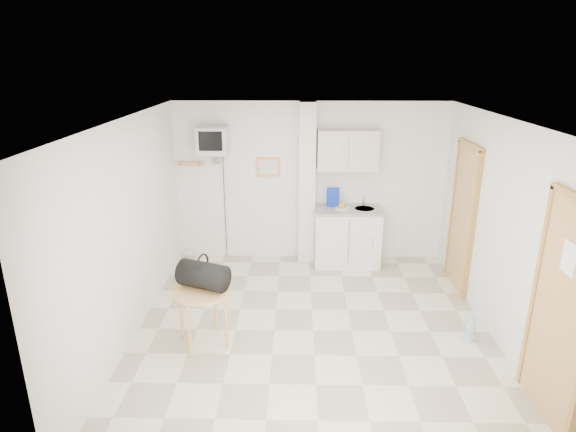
{
  "coord_description": "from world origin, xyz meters",
  "views": [
    {
      "loc": [
        -0.2,
        -5.04,
        3.14
      ],
      "look_at": [
        -0.31,
        0.6,
        1.25
      ],
      "focal_mm": 30.0,
      "sensor_mm": 36.0,
      "label": 1
    }
  ],
  "objects_px": {
    "duffel_bag": "(203,275)",
    "water_bottle": "(470,328)",
    "crt_television": "(213,141)",
    "round_table": "(202,297)"
  },
  "relations": [
    {
      "from": "round_table",
      "to": "water_bottle",
      "type": "height_order",
      "value": "round_table"
    },
    {
      "from": "round_table",
      "to": "crt_television",
      "type": "bearing_deg",
      "value": 94.94
    },
    {
      "from": "round_table",
      "to": "duffel_bag",
      "type": "relative_size",
      "value": 1.11
    },
    {
      "from": "duffel_bag",
      "to": "water_bottle",
      "type": "distance_m",
      "value": 3.11
    },
    {
      "from": "duffel_bag",
      "to": "water_bottle",
      "type": "bearing_deg",
      "value": 23.37
    },
    {
      "from": "duffel_bag",
      "to": "crt_television",
      "type": "bearing_deg",
      "value": 117.53
    },
    {
      "from": "duffel_bag",
      "to": "water_bottle",
      "type": "xyz_separation_m",
      "value": [
        3.03,
        0.07,
        -0.68
      ]
    },
    {
      "from": "crt_television",
      "to": "water_bottle",
      "type": "height_order",
      "value": "crt_television"
    },
    {
      "from": "duffel_bag",
      "to": "water_bottle",
      "type": "height_order",
      "value": "duffel_bag"
    },
    {
      "from": "crt_television",
      "to": "duffel_bag",
      "type": "relative_size",
      "value": 3.48
    }
  ]
}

